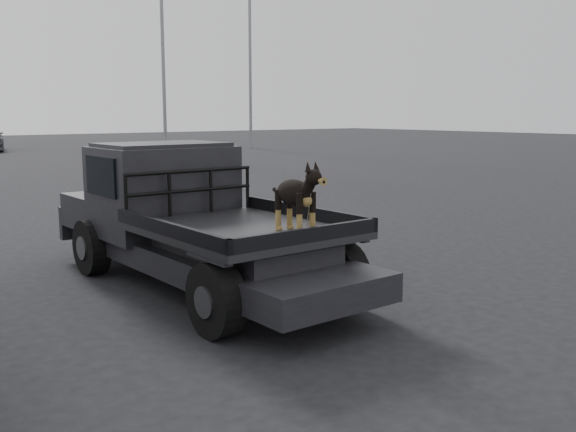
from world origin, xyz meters
TOP-DOWN VIEW (x-y plane):
  - ground at (0.00, 0.00)m, footprint 120.00×120.00m
  - flatbed_ute at (0.48, 1.58)m, footprint 2.00×5.40m
  - ute_cab at (0.48, 2.53)m, footprint 1.72×1.30m
  - headache_rack at (0.48, 1.78)m, footprint 1.80×0.08m
  - dog at (0.74, -0.02)m, footprint 0.32×0.60m
  - floodlight_mid at (12.49, 25.37)m, footprint 1.08×0.28m
  - floodlight_far at (19.25, 27.16)m, footprint 1.08×0.28m

SIDE VIEW (x-z plane):
  - ground at x=0.00m, z-range 0.00..0.00m
  - flatbed_ute at x=0.48m, z-range 0.00..0.92m
  - headache_rack at x=0.48m, z-range 0.92..1.47m
  - dog at x=0.74m, z-range 0.92..1.66m
  - ute_cab at x=0.48m, z-range 0.92..1.80m
  - floodlight_mid at x=12.49m, z-range 0.60..14.48m
  - floodlight_far at x=19.25m, z-range 0.61..16.77m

